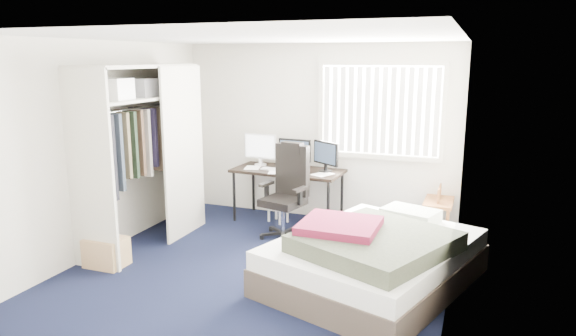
# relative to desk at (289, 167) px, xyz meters

# --- Properties ---
(ground) EXTENTS (4.20, 4.20, 0.00)m
(ground) POSITION_rel_desk_xyz_m (0.31, -1.75, -0.79)
(ground) COLOR black
(ground) RESTS_ON ground
(room_shell) EXTENTS (4.20, 4.20, 4.20)m
(room_shell) POSITION_rel_desk_xyz_m (0.31, -1.75, 0.72)
(room_shell) COLOR silver
(room_shell) RESTS_ON ground
(window_assembly) EXTENTS (1.72, 0.09, 1.32)m
(window_assembly) POSITION_rel_desk_xyz_m (1.21, 0.29, 0.81)
(window_assembly) COLOR white
(window_assembly) RESTS_ON ground
(closet) EXTENTS (0.64, 1.84, 2.22)m
(closet) POSITION_rel_desk_xyz_m (-1.36, -1.49, 0.57)
(closet) COLOR beige
(closet) RESTS_ON ground
(desk) EXTENTS (1.57, 0.79, 1.22)m
(desk) POSITION_rel_desk_xyz_m (0.00, 0.00, 0.00)
(desk) COLOR black
(desk) RESTS_ON ground
(office_chair) EXTENTS (0.69, 0.69, 1.23)m
(office_chair) POSITION_rel_desk_xyz_m (0.19, -0.60, -0.31)
(office_chair) COLOR black
(office_chair) RESTS_ON ground
(footstool) EXTENTS (0.36, 0.32, 0.24)m
(footstool) POSITION_rel_desk_xyz_m (-0.12, -0.12, -0.60)
(footstool) COLOR white
(footstool) RESTS_ON ground
(nightstand) EXTENTS (0.36, 0.72, 0.67)m
(nightstand) POSITION_rel_desk_xyz_m (2.06, 0.09, -0.36)
(nightstand) COLOR brown
(nightstand) RESTS_ON ground
(bed) EXTENTS (2.24, 2.59, 0.71)m
(bed) POSITION_rel_desk_xyz_m (1.56, -1.68, -0.49)
(bed) COLOR #3F342D
(bed) RESTS_ON ground
(pine_box) EXTENTS (0.44, 0.33, 0.32)m
(pine_box) POSITION_rel_desk_xyz_m (-1.34, -2.26, -0.62)
(pine_box) COLOR tan
(pine_box) RESTS_ON ground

